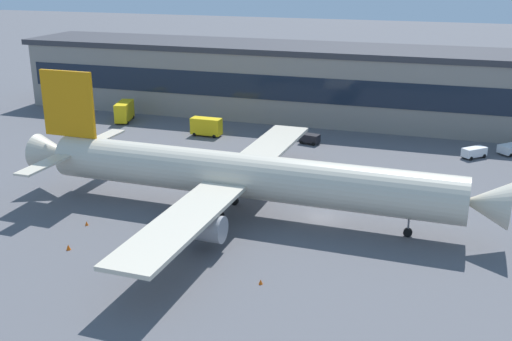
% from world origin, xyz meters
% --- Properties ---
extents(ground_plane, '(600.00, 600.00, 0.00)m').
position_xyz_m(ground_plane, '(0.00, 0.00, 0.00)').
color(ground_plane, '#56565B').
extents(terminal_building, '(162.84, 19.44, 15.49)m').
position_xyz_m(terminal_building, '(0.00, 54.87, 7.77)').
color(terminal_building, gray).
rests_on(terminal_building, ground_plane).
extents(airliner, '(66.16, 56.68, 18.02)m').
position_xyz_m(airliner, '(-10.74, -2.21, 5.51)').
color(airliner, beige).
rests_on(airliner, ground_plane).
extents(baggage_tug, '(3.96, 2.78, 1.85)m').
position_xyz_m(baggage_tug, '(-9.74, 33.89, 1.09)').
color(baggage_tug, black).
rests_on(baggage_tug, ground_plane).
extents(catering_truck, '(4.43, 7.63, 4.15)m').
position_xyz_m(catering_truck, '(-51.65, 38.49, 2.29)').
color(catering_truck, yellow).
rests_on(catering_truck, ground_plane).
extents(pushback_tractor, '(5.19, 5.27, 1.75)m').
position_xyz_m(pushback_tractor, '(25.96, 38.80, 1.05)').
color(pushback_tractor, white).
rests_on(pushback_tractor, ground_plane).
extents(stair_truck, '(6.04, 2.55, 3.55)m').
position_xyz_m(stair_truck, '(-30.30, 33.02, 1.98)').
color(stair_truck, yellow).
rests_on(stair_truck, ground_plane).
extents(follow_me_car, '(4.45, 4.46, 1.85)m').
position_xyz_m(follow_me_car, '(19.46, 34.22, 1.09)').
color(follow_me_car, white).
rests_on(follow_me_car, ground_plane).
extents(traffic_cone_0, '(0.55, 0.55, 0.69)m').
position_xyz_m(traffic_cone_0, '(-26.42, -19.14, 0.34)').
color(traffic_cone_0, '#F2590C').
rests_on(traffic_cone_0, ground_plane).
extents(traffic_cone_1, '(0.45, 0.45, 0.56)m').
position_xyz_m(traffic_cone_1, '(-28.39, -12.22, 0.28)').
color(traffic_cone_1, '#F2590C').
rests_on(traffic_cone_1, ground_plane).
extents(traffic_cone_2, '(0.45, 0.45, 0.56)m').
position_xyz_m(traffic_cone_2, '(-2.18, -19.81, 0.28)').
color(traffic_cone_2, '#F2590C').
rests_on(traffic_cone_2, ground_plane).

